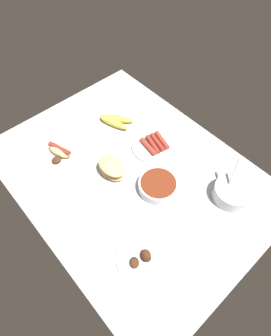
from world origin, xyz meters
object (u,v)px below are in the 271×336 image
Objects in this scene: plate_hotdog_assembled at (61,153)px; bowl_coleslaw at (232,192)px; banana_bunch at (115,121)px; bread_stack at (112,168)px; plate_sausages at (155,145)px; bowl_chili at (158,185)px; plate_grilled_meat at (146,258)px.

bowl_coleslaw is at bearing -148.26° from plate_hotdog_assembled.
banana_bunch is 30.30cm from bread_stack.
plate_sausages is 1.39× the size of bowl_coleslaw.
banana_bunch is at bearing 10.69° from plate_sausages.
plate_hotdog_assembled is (42.84, 20.79, -0.80)cm from bowl_chili.
plate_hotdog_assembled is 44.03cm from plate_sausages.
bowl_coleslaw is at bearing -139.08° from bowl_chili.
plate_hotdog_assembled reaches higher than bowl_chili.
plate_grilled_meat is (-36.17, 39.61, -0.20)cm from plate_sausages.
bowl_chili is at bearing 40.92° from bowl_coleslaw.
plate_sausages is (-1.65, -24.82, -2.56)cm from bread_stack.
bread_stack is at bearing 25.99° from bowl_chili.
plate_hotdog_assembled is at bearing -3.22° from plate_grilled_meat.
bread_stack is 0.66× the size of plate_hotdog_assembled.
plate_sausages is 53.64cm from plate_grilled_meat.
plate_grilled_meat is at bearing 132.40° from plate_sausages.
banana_bunch is at bearing -91.82° from plate_hotdog_assembled.
banana_bunch is 1.10× the size of bowl_coleslaw.
banana_bunch is 0.79× the size of plate_grilled_meat.
bowl_chili is at bearing -154.01° from bread_stack.
bread_stack is 25.01cm from plate_sausages.
bowl_chili is (-41.84, 10.82, 0.71)cm from banana_bunch.
plate_hotdog_assembled is at bearing 55.22° from plate_sausages.
bowl_coleslaw is at bearing -145.26° from bread_stack.
plate_grilled_meat is (-37.82, 14.79, -2.76)cm from bread_stack.
plate_grilled_meat is at bearing 176.78° from plate_hotdog_assembled.
banana_bunch is 1.18× the size of bread_stack.
banana_bunch is 24.55cm from plate_sausages.
bread_stack is 0.93× the size of bowl_coleslaw.
plate_sausages is at bearing -40.92° from bowl_chili.
bowl_coleslaw reaches higher than plate_sausages.
bowl_coleslaw reaches higher than plate_hotdog_assembled.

